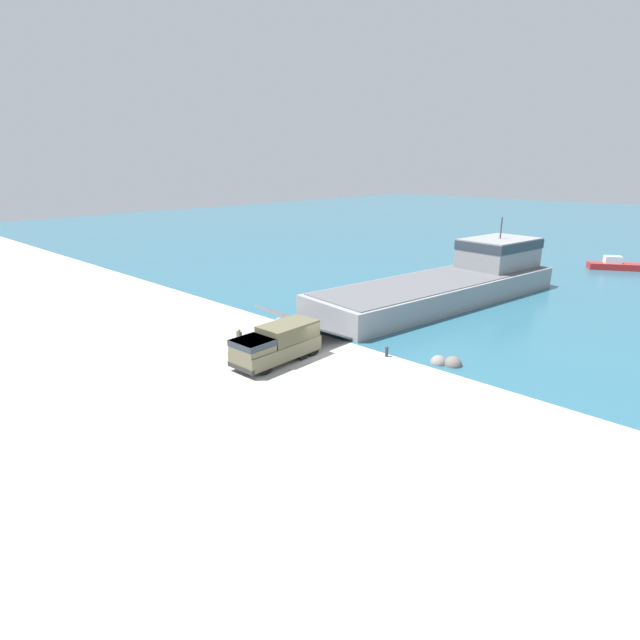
# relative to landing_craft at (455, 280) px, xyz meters

# --- Properties ---
(ground_plane) EXTENTS (240.00, 240.00, 0.00)m
(ground_plane) POSITION_rel_landing_craft_xyz_m (0.89, -22.15, -2.01)
(ground_plane) COLOR #A8A59E
(water_surface) EXTENTS (240.00, 180.00, 0.01)m
(water_surface) POSITION_rel_landing_craft_xyz_m (0.89, 71.46, -2.00)
(water_surface) COLOR #285B70
(water_surface) RESTS_ON ground_plane
(landing_craft) EXTENTS (12.73, 36.08, 8.09)m
(landing_craft) POSITION_rel_landing_craft_xyz_m (0.00, 0.00, 0.00)
(landing_craft) COLOR gray
(landing_craft) RESTS_ON ground_plane
(military_truck) EXTENTS (2.72, 6.96, 2.65)m
(military_truck) POSITION_rel_landing_craft_xyz_m (-0.34, -25.25, -0.60)
(military_truck) COLOR #6B664C
(military_truck) RESTS_ON ground_plane
(soldier_on_ramp) EXTENTS (0.47, 0.30, 1.81)m
(soldier_on_ramp) POSITION_rel_landing_craft_xyz_m (-4.02, -25.78, -0.95)
(soldier_on_ramp) COLOR #4C4738
(soldier_on_ramp) RESTS_ON ground_plane
(moored_boat_a) EXTENTS (7.06, 5.26, 1.82)m
(moored_boat_a) POSITION_rel_landing_craft_xyz_m (8.59, 28.90, -1.40)
(moored_boat_a) COLOR #B22323
(moored_boat_a) RESTS_ON ground_plane
(moored_boat_b) EXTENTS (5.43, 4.95, 1.73)m
(moored_boat_b) POSITION_rel_landing_craft_xyz_m (-4.88, 23.44, -1.43)
(moored_boat_b) COLOR #B7BABF
(moored_boat_b) RESTS_ON ground_plane
(mooring_bollard) EXTENTS (0.27, 0.27, 0.81)m
(mooring_bollard) POSITION_rel_landing_craft_xyz_m (4.91, -18.98, -1.56)
(mooring_bollard) COLOR #333338
(mooring_bollard) RESTS_ON ground_plane
(shoreline_rock_a) EXTENTS (1.32, 1.32, 1.32)m
(shoreline_rock_a) POSITION_rel_landing_craft_xyz_m (9.39, -17.13, -2.01)
(shoreline_rock_a) COLOR #66605B
(shoreline_rock_a) RESTS_ON ground_plane
(shoreline_rock_b) EXTENTS (0.77, 0.77, 0.77)m
(shoreline_rock_b) POSITION_rel_landing_craft_xyz_m (-7.40, -18.61, -2.01)
(shoreline_rock_b) COLOR gray
(shoreline_rock_b) RESTS_ON ground_plane
(shoreline_rock_c) EXTENTS (1.20, 1.20, 1.20)m
(shoreline_rock_c) POSITION_rel_landing_craft_xyz_m (8.46, -17.53, -2.01)
(shoreline_rock_c) COLOR gray
(shoreline_rock_c) RESTS_ON ground_plane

